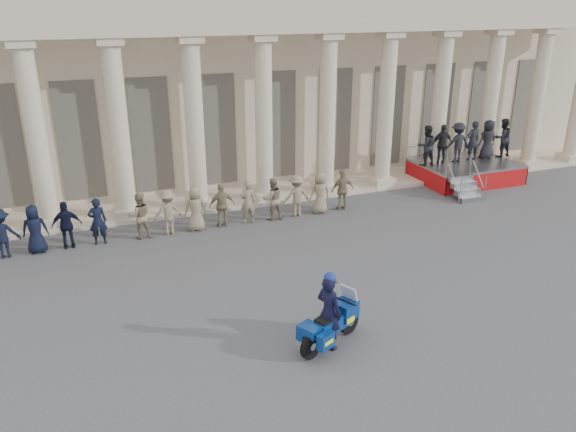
% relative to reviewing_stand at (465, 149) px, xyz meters
% --- Properties ---
extents(ground, '(90.00, 90.00, 0.00)m').
position_rel_reviewing_stand_xyz_m(ground, '(-10.28, -7.54, -1.42)').
color(ground, '#444446').
rests_on(ground, ground).
extents(building, '(40.00, 12.50, 9.00)m').
position_rel_reviewing_stand_xyz_m(building, '(-10.28, 7.20, 3.10)').
color(building, '#C1AE91').
rests_on(building, ground).
extents(officer_rank, '(19.88, 0.59, 1.56)m').
position_rel_reviewing_stand_xyz_m(officer_rank, '(-15.90, -1.39, -0.64)').
color(officer_rank, black).
rests_on(officer_rank, ground).
extents(reviewing_stand, '(4.83, 4.01, 2.55)m').
position_rel_reviewing_stand_xyz_m(reviewing_stand, '(0.00, 0.00, 0.00)').
color(reviewing_stand, gray).
rests_on(reviewing_stand, ground).
extents(motorcycle, '(1.84, 1.22, 1.27)m').
position_rel_reviewing_stand_xyz_m(motorcycle, '(-10.75, -9.29, -0.87)').
color(motorcycle, black).
rests_on(motorcycle, ground).
extents(rider, '(0.67, 0.78, 1.89)m').
position_rel_reviewing_stand_xyz_m(rider, '(-10.85, -9.34, -0.49)').
color(rider, black).
rests_on(rider, ground).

